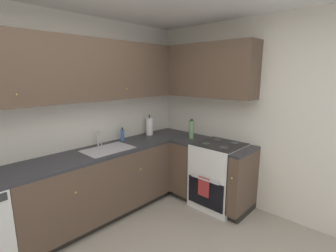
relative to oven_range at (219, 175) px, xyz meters
The scene contains 14 objects.
wall_back 2.33m from the oven_range, 144.08° to the left, with size 4.19×0.05×2.56m, color silver.
wall_right 1.00m from the oven_range, 57.59° to the right, with size 0.05×3.57×2.56m, color silver.
lower_cabinets_back 1.64m from the oven_range, 144.50° to the left, with size 2.04×0.62×0.86m.
countertop_back 1.70m from the oven_range, 144.63° to the left, with size 3.25×0.60×0.04m, color #2D2D33.
lower_cabinets_right 0.22m from the oven_range, 94.07° to the left, with size 0.62×1.10×0.86m.
countertop_right 0.48m from the oven_range, 94.81° to the left, with size 0.60×1.10×0.03m.
oven_range is the anchor object (origin of this frame).
upper_cabinets_back 2.35m from the oven_range, 143.96° to the left, with size 2.93×0.34×0.74m.
upper_cabinets_right 1.50m from the oven_range, 74.45° to the left, with size 0.32×1.63×0.74m.
sink 1.55m from the oven_range, 142.14° to the left, with size 0.61×0.40×0.10m.
faucet 1.73m from the oven_range, 136.28° to the left, with size 0.07×0.16×0.21m.
soap_bottle 1.48m from the oven_range, 125.25° to the left, with size 0.05×0.05×0.19m.
paper_towel_roll 1.29m from the oven_range, 104.54° to the left, with size 0.11×0.11×0.33m.
oil_bottle 0.76m from the oven_range, 92.17° to the left, with size 0.07×0.07×0.29m.
Camera 1 is at (-1.11, -1.23, 1.84)m, focal length 26.45 mm.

